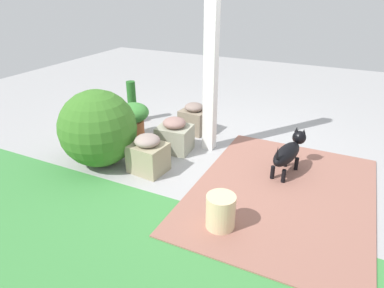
# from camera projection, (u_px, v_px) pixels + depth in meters

# --- Properties ---
(ground_plane) EXTENTS (12.00, 12.00, 0.00)m
(ground_plane) POSITION_uv_depth(u_px,v_px,m) (221.00, 160.00, 4.27)
(ground_plane) COLOR #A1A0A2
(brick_path) EXTENTS (1.80, 2.40, 0.02)m
(brick_path) POSITION_uv_depth(u_px,v_px,m) (282.00, 193.00, 3.61)
(brick_path) COLOR #966254
(brick_path) RESTS_ON ground
(lawn_patch) EXTENTS (5.20, 2.80, 0.01)m
(lawn_patch) POSITION_uv_depth(u_px,v_px,m) (30.00, 280.00, 2.56)
(lawn_patch) COLOR #3F8841
(lawn_patch) RESTS_ON ground
(porch_pillar) EXTENTS (0.14, 0.14, 2.40)m
(porch_pillar) POSITION_uv_depth(u_px,v_px,m) (211.00, 58.00, 4.08)
(porch_pillar) COLOR white
(porch_pillar) RESTS_ON ground
(stone_planter_nearest) EXTENTS (0.40, 0.36, 0.45)m
(stone_planter_nearest) POSITION_uv_depth(u_px,v_px,m) (194.00, 119.00, 4.98)
(stone_planter_nearest) COLOR gray
(stone_planter_nearest) RESTS_ON ground
(stone_planter_near) EXTENTS (0.45, 0.39, 0.46)m
(stone_planter_near) POSITION_uv_depth(u_px,v_px,m) (175.00, 136.00, 4.44)
(stone_planter_near) COLOR gray
(stone_planter_near) RESTS_ON ground
(stone_planter_mid) EXTENTS (0.43, 0.39, 0.46)m
(stone_planter_mid) POSITION_uv_depth(u_px,v_px,m) (148.00, 154.00, 3.95)
(stone_planter_mid) COLOR #9B9271
(stone_planter_mid) RESTS_ON ground
(round_shrub) EXTENTS (0.92, 0.92, 0.92)m
(round_shrub) POSITION_uv_depth(u_px,v_px,m) (98.00, 128.00, 4.02)
(round_shrub) COLOR #397225
(round_shrub) RESTS_ON ground
(terracotta_pot_broad) EXTENTS (0.44, 0.44, 0.51)m
(terracotta_pot_broad) POSITION_uv_depth(u_px,v_px,m) (133.00, 117.00, 4.78)
(terracotta_pot_broad) COLOR #B35F38
(terracotta_pot_broad) RESTS_ON ground
(terracotta_pot_tall) EXTENTS (0.25, 0.25, 0.65)m
(terracotta_pot_tall) POSITION_uv_depth(u_px,v_px,m) (132.00, 107.00, 5.37)
(terracotta_pot_tall) COLOR #B45A3A
(terracotta_pot_tall) RESTS_ON ground
(dog) EXTENTS (0.31, 0.71, 0.48)m
(dog) POSITION_uv_depth(u_px,v_px,m) (288.00, 152.00, 3.86)
(dog) COLOR black
(dog) RESTS_ON ground
(ceramic_urn) EXTENTS (0.27, 0.27, 0.34)m
(ceramic_urn) POSITION_uv_depth(u_px,v_px,m) (221.00, 212.00, 3.04)
(ceramic_urn) COLOR beige
(ceramic_urn) RESTS_ON ground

